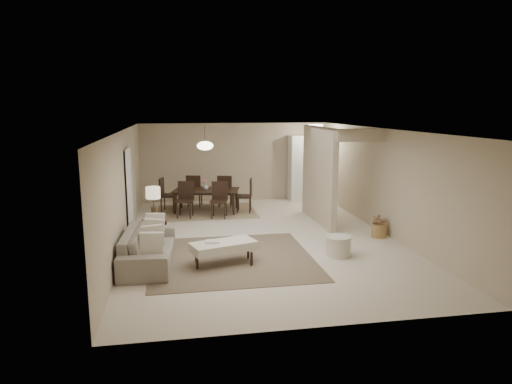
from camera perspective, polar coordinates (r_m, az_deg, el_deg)
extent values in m
plane|color=beige|center=(10.69, 0.49, -5.70)|extent=(9.00, 9.00, 0.00)
plane|color=white|center=(10.28, 0.51, 7.81)|extent=(9.00, 9.00, 0.00)
plane|color=#B9A98C|center=(14.82, -2.69, 3.77)|extent=(6.00, 0.00, 6.00)
plane|color=#B9A98C|center=(10.30, -16.14, 0.41)|extent=(0.00, 9.00, 9.00)
plane|color=#B9A98C|center=(11.34, 15.58, 1.33)|extent=(0.00, 9.00, 9.00)
cube|color=#B9A98C|center=(12.05, 7.85, 2.13)|extent=(0.15, 2.50, 2.50)
cube|color=black|center=(10.93, -15.60, -0.24)|extent=(0.04, 0.90, 2.04)
cube|color=white|center=(14.98, 6.46, 3.02)|extent=(1.20, 0.55, 2.10)
cylinder|color=white|center=(13.94, 7.49, 8.26)|extent=(0.44, 0.44, 0.05)
cube|color=brown|center=(9.26, -3.02, -8.27)|extent=(3.20, 3.20, 0.01)
imported|color=gray|center=(9.11, -13.28, -6.67)|extent=(2.34, 1.02, 0.67)
cube|color=beige|center=(8.84, -4.10, -6.77)|extent=(1.35, 0.92, 0.16)
cylinder|color=black|center=(8.68, -7.36, -8.70)|extent=(0.05, 0.05, 0.28)
cylinder|color=black|center=(8.78, -0.56, -8.39)|extent=(0.05, 0.05, 0.28)
cylinder|color=black|center=(9.07, -7.49, -7.85)|extent=(0.05, 0.05, 0.28)
cylinder|color=black|center=(9.17, -0.99, -7.56)|extent=(0.05, 0.05, 0.28)
cube|color=black|center=(10.57, -12.56, -4.76)|extent=(0.56, 0.56, 0.49)
cylinder|color=#4B3620|center=(10.48, -12.65, -2.67)|extent=(0.12, 0.12, 0.30)
cylinder|color=#4B3620|center=(10.42, -12.71, -1.17)|extent=(0.03, 0.03, 0.26)
cylinder|color=#F5E6C3|center=(10.38, -12.75, -0.09)|extent=(0.32, 0.32, 0.26)
cylinder|color=beige|center=(9.49, 10.23, -6.68)|extent=(0.52, 0.52, 0.41)
cylinder|color=brown|center=(11.07, 15.11, -4.69)|extent=(0.44, 0.44, 0.30)
cube|color=#896F54|center=(13.35, -6.21, -2.45)|extent=(2.80, 2.10, 0.01)
imported|color=black|center=(13.28, -6.24, -1.11)|extent=(2.04, 1.43, 0.65)
imported|color=white|center=(13.21, -6.28, 0.62)|extent=(0.16, 0.16, 0.16)
cube|color=yellow|center=(13.28, 8.25, -2.57)|extent=(0.84, 0.53, 0.01)
cylinder|color=#4B3620|center=(13.03, -6.41, 7.21)|extent=(0.02, 0.02, 0.50)
ellipsoid|color=#FFEAC6|center=(13.06, -6.38, 5.76)|extent=(0.46, 0.46, 0.25)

